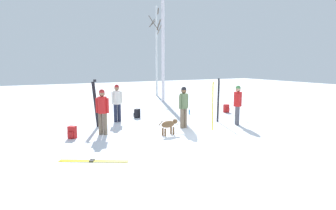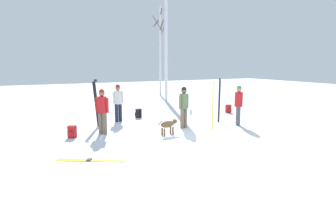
% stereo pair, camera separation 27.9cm
% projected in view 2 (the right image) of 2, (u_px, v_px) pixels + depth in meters
% --- Properties ---
extents(ground_plane, '(60.00, 60.00, 0.00)m').
position_uv_depth(ground_plane, '(196.00, 138.00, 10.14)').
color(ground_plane, white).
extents(person_0, '(0.52, 0.34, 1.72)m').
position_uv_depth(person_0, '(118.00, 100.00, 12.85)').
color(person_0, '#1E2338').
rests_on(person_0, ground_plane).
extents(person_1, '(0.43, 0.36, 1.72)m').
position_uv_depth(person_1, '(102.00, 109.00, 10.54)').
color(person_1, '#72604C').
rests_on(person_1, ground_plane).
extents(person_2, '(0.50, 0.34, 1.72)m').
position_uv_depth(person_2, '(184.00, 105.00, 11.55)').
color(person_2, '#72604C').
rests_on(person_2, ground_plane).
extents(person_3, '(0.34, 0.46, 1.72)m').
position_uv_depth(person_3, '(239.00, 103.00, 12.09)').
color(person_3, '#4C4C56').
rests_on(person_3, ground_plane).
extents(dog, '(0.89, 0.32, 0.57)m').
position_uv_depth(dog, '(168.00, 125.00, 10.52)').
color(dog, brown).
rests_on(dog, ground_plane).
extents(ski_pair_planted_0, '(0.28, 0.05, 2.00)m').
position_uv_depth(ski_pair_planted_0, '(96.00, 103.00, 11.83)').
color(ski_pair_planted_0, black).
rests_on(ski_pair_planted_0, ground_plane).
extents(ski_pair_planted_1, '(0.03, 0.17, 1.99)m').
position_uv_depth(ski_pair_planted_1, '(219.00, 101.00, 12.68)').
color(ski_pair_planted_1, black).
rests_on(ski_pair_planted_1, ground_plane).
extents(ski_pair_planted_2, '(0.10, 0.20, 1.95)m').
position_uv_depth(ski_pair_planted_2, '(213.00, 106.00, 11.15)').
color(ski_pair_planted_2, yellow).
rests_on(ski_pair_planted_2, ground_plane).
extents(ski_pair_lying_0, '(1.74, 1.08, 0.05)m').
position_uv_depth(ski_pair_lying_0, '(91.00, 160.00, 7.77)').
color(ski_pair_lying_0, yellow).
rests_on(ski_pair_lying_0, ground_plane).
extents(ski_poles_0, '(0.07, 0.27, 1.41)m').
position_uv_depth(ski_poles_0, '(239.00, 102.00, 13.88)').
color(ski_poles_0, '#B2B2BC').
rests_on(ski_poles_0, ground_plane).
extents(backpack_0, '(0.34, 0.35, 0.44)m').
position_uv_depth(backpack_0, '(138.00, 113.00, 13.89)').
color(backpack_0, black).
rests_on(backpack_0, ground_plane).
extents(backpack_1, '(0.26, 0.29, 0.44)m').
position_uv_depth(backpack_1, '(228.00, 109.00, 15.27)').
color(backpack_1, red).
rests_on(backpack_1, ground_plane).
extents(backpack_2, '(0.34, 0.35, 0.44)m').
position_uv_depth(backpack_2, '(72.00, 132.00, 10.15)').
color(backpack_2, red).
rests_on(backpack_2, ground_plane).
extents(water_bottle_0, '(0.06, 0.06, 0.25)m').
position_uv_depth(water_bottle_0, '(191.00, 112.00, 14.83)').
color(water_bottle_0, '#1E72BF').
rests_on(water_bottle_0, ground_plane).
extents(birch_tree_2, '(0.71, 1.15, 7.60)m').
position_uv_depth(birch_tree_2, '(166.00, 45.00, 19.21)').
color(birch_tree_2, silver).
rests_on(birch_tree_2, ground_plane).
extents(birch_tree_3, '(1.05, 1.24, 7.21)m').
position_uv_depth(birch_tree_3, '(160.00, 50.00, 22.98)').
color(birch_tree_3, silver).
rests_on(birch_tree_3, ground_plane).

